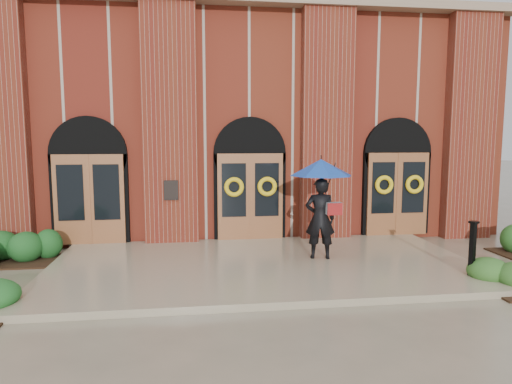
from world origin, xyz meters
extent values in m
plane|color=gray|center=(0.00, 0.00, 0.00)|extent=(90.00, 90.00, 0.00)
cube|color=gray|center=(0.00, 0.15, 0.07)|extent=(10.00, 5.30, 0.15)
cube|color=#612414|center=(0.00, 8.90, 3.50)|extent=(16.00, 12.00, 7.00)
cube|color=black|center=(-2.25, 2.47, 1.65)|extent=(0.40, 0.05, 0.55)
cube|color=#612414|center=(-2.25, 2.73, 3.50)|extent=(1.50, 0.45, 7.00)
cube|color=#612414|center=(2.25, 2.73, 3.50)|extent=(1.50, 0.45, 7.00)
cube|color=#612414|center=(6.75, 2.73, 3.50)|extent=(1.50, 0.45, 7.00)
cube|color=brown|center=(-4.50, 2.71, 1.40)|extent=(1.90, 0.10, 2.50)
cylinder|color=black|center=(-4.50, 2.85, 2.65)|extent=(2.10, 0.22, 2.10)
cube|color=brown|center=(0.00, 2.71, 1.40)|extent=(1.90, 0.10, 2.50)
cylinder|color=black|center=(0.00, 2.85, 2.65)|extent=(2.10, 0.22, 2.10)
cube|color=brown|center=(4.50, 2.71, 1.40)|extent=(1.90, 0.10, 2.50)
cylinder|color=black|center=(4.50, 2.85, 2.65)|extent=(2.10, 0.22, 2.10)
torus|color=yellow|center=(-0.48, 2.59, 1.70)|extent=(0.57, 0.13, 0.57)
torus|color=yellow|center=(0.48, 2.59, 1.70)|extent=(0.57, 0.13, 0.57)
torus|color=yellow|center=(4.02, 2.59, 1.70)|extent=(0.57, 0.13, 0.57)
torus|color=yellow|center=(4.98, 2.59, 1.70)|extent=(0.57, 0.13, 0.57)
imported|color=black|center=(1.44, 0.37, 1.14)|extent=(0.80, 0.60, 1.99)
cone|color=#14409E|center=(1.44, 0.37, 2.39)|extent=(1.79, 1.79, 0.40)
cylinder|color=black|center=(1.49, 0.32, 1.87)|extent=(0.02, 0.02, 0.66)
cube|color=#A5A8AA|center=(1.73, 0.21, 1.41)|extent=(0.40, 0.25, 0.29)
cube|color=maroon|center=(1.73, 0.10, 1.41)|extent=(0.37, 0.09, 0.29)
cube|color=black|center=(4.30, -1.46, 0.72)|extent=(0.13, 0.13, 1.15)
cube|color=black|center=(4.30, -1.46, 1.32)|extent=(0.21, 0.21, 0.05)
ellipsoid|color=#18491A|center=(-6.38, 1.46, 0.36)|extent=(2.80, 1.12, 0.72)
camera|label=1|loc=(-1.58, -10.32, 3.14)|focal=32.00mm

